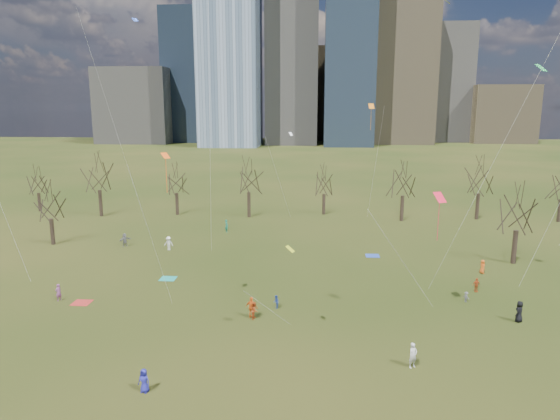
# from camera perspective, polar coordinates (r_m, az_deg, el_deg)

# --- Properties ---
(ground) EXTENTS (500.00, 500.00, 0.00)m
(ground) POSITION_cam_1_polar(r_m,az_deg,el_deg) (41.65, -1.21, -12.86)
(ground) COLOR black
(ground) RESTS_ON ground
(downtown_skyline) EXTENTS (212.50, 78.00, 118.00)m
(downtown_skyline) POSITION_cam_1_polar(r_m,az_deg,el_deg) (249.40, 2.83, 16.62)
(downtown_skyline) COLOR slate
(downtown_skyline) RESTS_ON ground
(bare_tree_row) EXTENTS (113.04, 29.80, 9.50)m
(bare_tree_row) POSITION_cam_1_polar(r_m,az_deg,el_deg) (75.87, 1.30, 3.18)
(bare_tree_row) COLOR black
(bare_tree_row) RESTS_ON ground
(blanket_teal) EXTENTS (1.60, 1.50, 0.03)m
(blanket_teal) POSITION_cam_1_polar(r_m,az_deg,el_deg) (53.00, -12.68, -7.66)
(blanket_teal) COLOR teal
(blanket_teal) RESTS_ON ground
(blanket_navy) EXTENTS (1.60, 1.50, 0.03)m
(blanket_navy) POSITION_cam_1_polar(r_m,az_deg,el_deg) (60.43, 10.53, -5.16)
(blanket_navy) COLOR #2645B1
(blanket_navy) RESTS_ON ground
(blanket_crimson) EXTENTS (1.60, 1.50, 0.03)m
(blanket_crimson) POSITION_cam_1_polar(r_m,az_deg,el_deg) (49.07, -21.71, -9.81)
(blanket_crimson) COLOR red
(blanket_crimson) RESTS_ON ground
(person_0) EXTENTS (0.84, 0.64, 1.54)m
(person_0) POSITION_cam_1_polar(r_m,az_deg,el_deg) (33.52, -15.28, -18.30)
(person_0) COLOR navy
(person_0) RESTS_ON ground
(person_1) EXTENTS (0.77, 0.70, 1.76)m
(person_1) POSITION_cam_1_polar(r_m,az_deg,el_deg) (36.14, 14.96, -15.75)
(person_1) COLOR silver
(person_1) RESTS_ON ground
(person_2) EXTENTS (0.62, 0.76, 1.47)m
(person_2) POSITION_cam_1_polar(r_m,az_deg,el_deg) (42.29, -2.92, -11.39)
(person_2) COLOR #B14319
(person_2) RESTS_ON ground
(person_3) EXTENTS (0.66, 0.72, 0.97)m
(person_3) POSITION_cam_1_polar(r_m,az_deg,el_deg) (48.71, 20.50, -9.28)
(person_3) COLOR #5E5F63
(person_3) RESTS_ON ground
(person_4) EXTENTS (1.13, 0.69, 1.80)m
(person_4) POSITION_cam_1_polar(r_m,az_deg,el_deg) (42.46, -3.26, -11.05)
(person_4) COLOR orange
(person_4) RESTS_ON ground
(person_6) EXTENTS (1.01, 1.02, 1.78)m
(person_6) POSITION_cam_1_polar(r_m,az_deg,el_deg) (46.03, 25.69, -10.41)
(person_6) COLOR black
(person_6) RESTS_ON ground
(person_7) EXTENTS (0.60, 0.69, 1.59)m
(person_7) POSITION_cam_1_polar(r_m,az_deg,el_deg) (50.13, -23.99, -8.59)
(person_7) COLOR #8C4684
(person_7) RESTS_ON ground
(person_8) EXTENTS (0.48, 0.60, 1.18)m
(person_8) POSITION_cam_1_polar(r_m,az_deg,el_deg) (44.35, -0.45, -10.46)
(person_8) COLOR #2641A7
(person_8) RESTS_ON ground
(person_9) EXTENTS (1.17, 0.74, 1.72)m
(person_9) POSITION_cam_1_polar(r_m,az_deg,el_deg) (63.07, -12.62, -3.73)
(person_9) COLOR silver
(person_9) RESTS_ON ground
(person_10) EXTENTS (0.86, 0.55, 1.37)m
(person_10) POSITION_cam_1_polar(r_m,az_deg,el_deg) (51.56, 21.52, -7.97)
(person_10) COLOR #C5491C
(person_10) RESTS_ON ground
(person_11) EXTENTS (1.40, 1.52, 1.69)m
(person_11) POSITION_cam_1_polar(r_m,az_deg,el_deg) (66.14, -17.31, -3.28)
(person_11) COLOR slate
(person_11) RESTS_ON ground
(person_12) EXTENTS (0.61, 0.81, 1.48)m
(person_12) POSITION_cam_1_polar(r_m,az_deg,el_deg) (57.29, 22.12, -6.02)
(person_12) COLOR #DF5918
(person_12) RESTS_ON ground
(person_13) EXTENTS (0.70, 0.78, 1.80)m
(person_13) POSITION_cam_1_polar(r_m,az_deg,el_deg) (70.72, -6.12, -1.82)
(person_13) COLOR #1A755B
(person_13) RESTS_ON ground
(kites_airborne) EXTENTS (65.87, 47.03, 31.67)m
(kites_airborne) POSITION_cam_1_polar(r_m,az_deg,el_deg) (49.86, 5.32, 7.94)
(kites_airborne) COLOR #FA5B15
(kites_airborne) RESTS_ON ground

